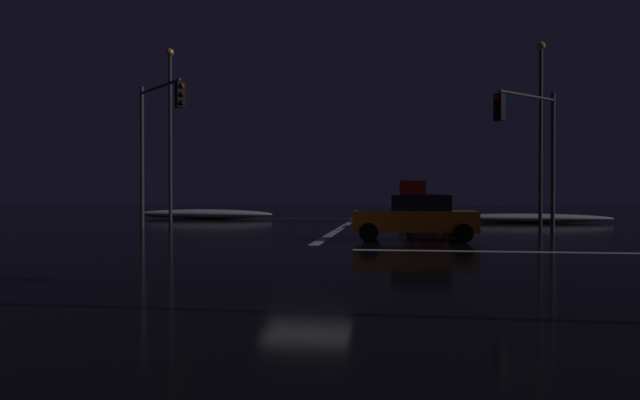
% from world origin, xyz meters
% --- Properties ---
extents(ground, '(120.00, 120.00, 0.10)m').
position_xyz_m(ground, '(0.00, 0.00, -0.05)').
color(ground, black).
extents(stop_line_north, '(0.35, 15.04, 0.01)m').
position_xyz_m(stop_line_north, '(0.00, 8.76, 0.00)').
color(stop_line_north, white).
rests_on(stop_line_north, ground).
extents(centre_line_ns, '(22.00, 0.15, 0.01)m').
position_xyz_m(centre_line_ns, '(0.00, 20.36, 0.00)').
color(centre_line_ns, yellow).
rests_on(centre_line_ns, ground).
extents(crosswalk_bar_east, '(15.04, 0.40, 0.01)m').
position_xyz_m(crosswalk_bar_east, '(8.86, 0.00, 0.00)').
color(crosswalk_bar_east, white).
rests_on(crosswalk_bar_east, ground).
extents(snow_bank_left_curb, '(8.86, 1.50, 0.60)m').
position_xyz_m(snow_bank_left_curb, '(-9.56, 19.22, 0.30)').
color(snow_bank_left_curb, white).
rests_on(snow_bank_left_curb, ground).
extents(snow_bank_right_curb, '(9.42, 1.50, 0.50)m').
position_xyz_m(snow_bank_right_curb, '(9.56, 16.77, 0.25)').
color(snow_bank_right_curb, white).
rests_on(snow_bank_right_curb, ground).
extents(sedan_red, '(2.02, 4.33, 1.57)m').
position_xyz_m(sedan_red, '(4.07, 11.49, 0.80)').
color(sedan_red, maroon).
rests_on(sedan_red, ground).
extents(sedan_silver, '(2.02, 4.33, 1.57)m').
position_xyz_m(sedan_silver, '(3.77, 17.32, 0.80)').
color(sedan_silver, '#B7B7BC').
rests_on(sedan_silver, ground).
extents(sedan_white, '(2.02, 4.33, 1.57)m').
position_xyz_m(sedan_white, '(3.92, 24.07, 0.80)').
color(sedan_white, silver).
rests_on(sedan_white, ground).
extents(sedan_green, '(2.02, 4.33, 1.57)m').
position_xyz_m(sedan_green, '(4.07, 30.39, 0.80)').
color(sedan_green, '#14512D').
rests_on(sedan_green, ground).
extents(sedan_gray, '(2.02, 4.33, 1.57)m').
position_xyz_m(sedan_gray, '(3.66, 36.19, 0.80)').
color(sedan_gray, slate).
rests_on(sedan_gray, ground).
extents(box_truck, '(2.68, 8.28, 3.08)m').
position_xyz_m(box_truck, '(4.05, 42.82, 1.71)').
color(box_truck, red).
rests_on(box_truck, ground).
extents(sedan_orange_crossing, '(4.33, 2.02, 1.57)m').
position_xyz_m(sedan_orange_crossing, '(3.25, 3.76, 0.80)').
color(sedan_orange_crossing, '#C66014').
rests_on(sedan_orange_crossing, ground).
extents(traffic_signal_nw, '(3.29, 3.29, 6.58)m').
position_xyz_m(traffic_signal_nw, '(-7.92, 7.92, 4.53)').
color(traffic_signal_nw, '#4C4C51').
rests_on(traffic_signal_nw, ground).
extents(traffic_signal_ne, '(2.96, 2.96, 5.87)m').
position_xyz_m(traffic_signal_ne, '(7.99, 7.99, 4.05)').
color(traffic_signal_ne, '#4C4C51').
rests_on(traffic_signal_ne, ground).
extents(streetlamp_right_near, '(0.44, 0.44, 9.35)m').
position_xyz_m(streetlamp_right_near, '(9.86, 14.36, 5.37)').
color(streetlamp_right_near, '#424247').
rests_on(streetlamp_right_near, ground).
extents(streetlamp_left_near, '(0.44, 0.44, 9.63)m').
position_xyz_m(streetlamp_left_near, '(-9.86, 14.36, 5.51)').
color(streetlamp_left_near, '#424247').
rests_on(streetlamp_left_near, ground).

